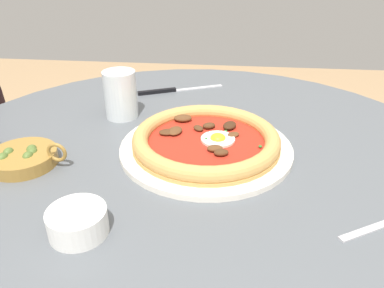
# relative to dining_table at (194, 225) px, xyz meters

# --- Properties ---
(dining_table) EXTENTS (0.99, 0.99, 0.76)m
(dining_table) POSITION_rel_dining_table_xyz_m (0.00, 0.00, 0.00)
(dining_table) COLOR #565B60
(dining_table) RESTS_ON ground
(pizza_on_plate) EXTENTS (0.30, 0.30, 0.04)m
(pizza_on_plate) POSITION_rel_dining_table_xyz_m (-0.04, 0.02, 0.16)
(pizza_on_plate) COLOR white
(pizza_on_plate) RESTS_ON dining_table
(water_glass) EXTENTS (0.07, 0.07, 0.10)m
(water_glass) POSITION_rel_dining_table_xyz_m (-0.16, -0.17, 0.18)
(water_glass) COLOR silver
(water_glass) RESTS_ON dining_table
(steak_knife) EXTENTS (0.09, 0.20, 0.01)m
(steak_knife) POSITION_rel_dining_table_xyz_m (-0.31, -0.09, 0.14)
(steak_knife) COLOR silver
(steak_knife) RESTS_ON dining_table
(ramekin_capers) EXTENTS (0.08, 0.08, 0.03)m
(ramekin_capers) POSITION_rel_dining_table_xyz_m (0.19, -0.13, 0.16)
(ramekin_capers) COLOR white
(ramekin_capers) RESTS_ON dining_table
(olive_pan) EXTENTS (0.11, 0.14, 0.05)m
(olive_pan) POSITION_rel_dining_table_xyz_m (0.04, -0.28, 0.15)
(olive_pan) COLOR olive
(olive_pan) RESTS_ON dining_table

